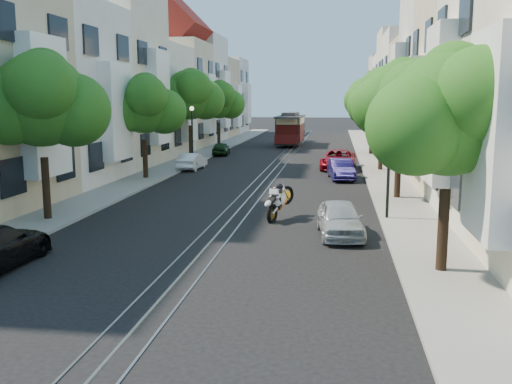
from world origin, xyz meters
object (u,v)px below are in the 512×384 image
at_px(lamp_east, 389,150).
at_px(parked_car_e_near, 340,219).
at_px(tree_w_c, 191,96).
at_px(sportbike_rider, 278,200).
at_px(tree_e_c, 383,102).
at_px(parked_car_w_mid, 192,161).
at_px(parked_car_w_far, 221,149).
at_px(tree_w_b, 144,106).
at_px(tree_w_d, 219,101).
at_px(tree_e_a, 452,116).
at_px(parked_car_e_mid, 341,169).
at_px(cable_car, 290,128).
at_px(tree_e_b, 402,101).
at_px(lamp_west, 192,126).
at_px(parked_car_e_far, 338,160).
at_px(tree_e_d, 373,98).
at_px(tree_w_a, 42,102).

distance_m(lamp_east, parked_car_e_near, 4.13).
xyz_separation_m(tree_w_c, sportbike_rider, (9.08, -21.36, -4.27)).
xyz_separation_m(tree_e_c, parked_car_w_mid, (-12.86, -0.89, -4.02)).
bearing_deg(tree_e_c, parked_car_w_far, 144.53).
height_order(tree_w_b, tree_w_d, tree_w_d).
relative_size(tree_e_a, parked_car_e_mid, 1.66).
distance_m(tree_w_b, tree_w_c, 11.02).
bearing_deg(cable_car, tree_e_b, -74.90).
height_order(parked_car_e_near, parked_car_e_mid, parked_car_e_near).
height_order(parked_car_e_near, parked_car_w_mid, parked_car_e_near).
distance_m(lamp_west, sportbike_rider, 20.25).
bearing_deg(tree_e_c, lamp_west, 171.51).
height_order(parked_car_e_far, parked_car_w_mid, parked_car_e_far).
relative_size(tree_e_a, tree_w_c, 0.88).
height_order(tree_e_a, parked_car_e_mid, tree_e_a).
height_order(tree_e_a, parked_car_w_mid, tree_e_a).
relative_size(tree_w_b, parked_car_e_far, 1.29).
distance_m(tree_w_d, sportbike_rider, 33.83).
distance_m(sportbike_rider, parked_car_e_near, 3.54).
bearing_deg(tree_e_d, sportbike_rider, -101.01).
height_order(tree_w_a, tree_w_c, tree_w_c).
distance_m(tree_e_c, tree_w_d, 21.53).
bearing_deg(lamp_east, tree_w_d, 112.80).
bearing_deg(parked_car_e_far, tree_e_b, -71.76).
bearing_deg(tree_w_c, parked_car_e_mid, -38.77).
distance_m(lamp_west, cable_car, 19.26).
height_order(tree_w_c, parked_car_w_far, tree_w_c).
relative_size(tree_e_d, tree_w_c, 0.97).
height_order(tree_e_b, tree_w_b, tree_e_b).
xyz_separation_m(tree_w_b, parked_car_w_mid, (1.54, 5.11, -3.82)).
height_order(tree_w_b, parked_car_w_mid, tree_w_b).
height_order(tree_w_d, lamp_west, tree_w_d).
xyz_separation_m(tree_e_a, parked_car_e_far, (-2.86, 23.61, -3.72)).
xyz_separation_m(tree_e_d, parked_car_w_far, (-12.86, -1.84, -4.31)).
relative_size(tree_e_b, tree_e_c, 1.03).
bearing_deg(parked_car_w_far, tree_w_b, 79.96).
bearing_deg(parked_car_e_mid, parked_car_w_far, 119.58).
distance_m(parked_car_w_mid, parked_car_w_far, 10.05).
distance_m(tree_e_a, lamp_east, 7.26).
bearing_deg(tree_e_c, parked_car_e_near, -98.61).
relative_size(sportbike_rider, cable_car, 0.26).
xyz_separation_m(tree_w_a, tree_w_b, (-0.00, 12.00, -0.34)).
bearing_deg(parked_car_e_near, tree_e_c, 75.31).
bearing_deg(parked_car_e_far, parked_car_w_far, 143.85).
xyz_separation_m(tree_w_b, lamp_west, (0.84, 8.02, -1.55)).
relative_size(tree_w_b, lamp_west, 1.51).
bearing_deg(lamp_west, tree_w_a, -92.40).
relative_size(lamp_west, parked_car_e_mid, 1.10).
distance_m(tree_w_a, lamp_west, 20.13).
bearing_deg(parked_car_e_near, tree_w_a, 169.44).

